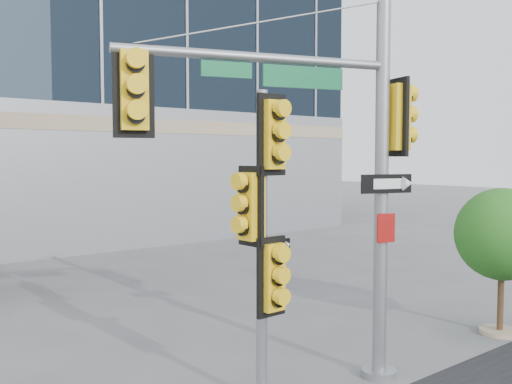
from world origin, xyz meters
TOP-DOWN VIEW (x-y plane):
  - ground at (0.00, 0.00)m, footprint 120.00×120.00m
  - main_signal_pole at (-0.91, -1.11)m, footprint 4.91×1.95m
  - secondary_signal_pole at (-2.14, -1.11)m, footprint 0.85×0.63m
  - street_tree at (4.27, -1.55)m, footprint 2.06×2.02m

SIDE VIEW (x-z plane):
  - ground at x=0.00m, z-range 0.00..0.00m
  - street_tree at x=4.27m, z-range 0.51..3.73m
  - secondary_signal_pole at x=-2.14m, z-range 0.43..5.34m
  - main_signal_pole at x=-0.91m, z-range 0.78..7.31m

